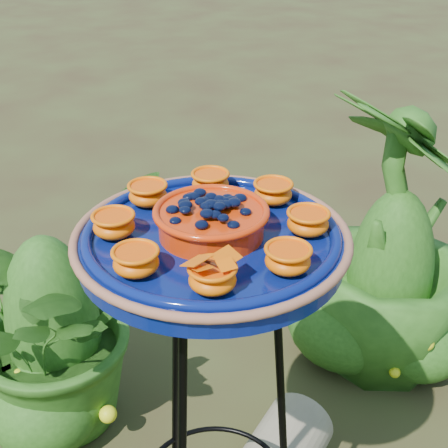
# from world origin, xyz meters

# --- Properties ---
(tripod_stand) EXTENTS (0.45, 0.45, 0.95)m
(tripod_stand) POSITION_xyz_m (-0.08, 0.01, 0.58)
(tripod_stand) COLOR black
(tripod_stand) RESTS_ON ground
(feeder_dish) EXTENTS (0.62, 0.62, 0.11)m
(feeder_dish) POSITION_xyz_m (-0.08, 0.01, 0.99)
(feeder_dish) COLOR #071456
(feeder_dish) RESTS_ON tripod_stand
(shrub_back_left) EXTENTS (0.88, 0.91, 0.78)m
(shrub_back_left) POSITION_xyz_m (-0.42, 0.69, 0.39)
(shrub_back_left) COLOR #224D14
(shrub_back_left) RESTS_ON ground
(shrub_back_right) EXTENTS (0.67, 0.67, 1.01)m
(shrub_back_right) POSITION_xyz_m (0.71, 0.66, 0.50)
(shrub_back_right) COLOR #224D14
(shrub_back_right) RESTS_ON ground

